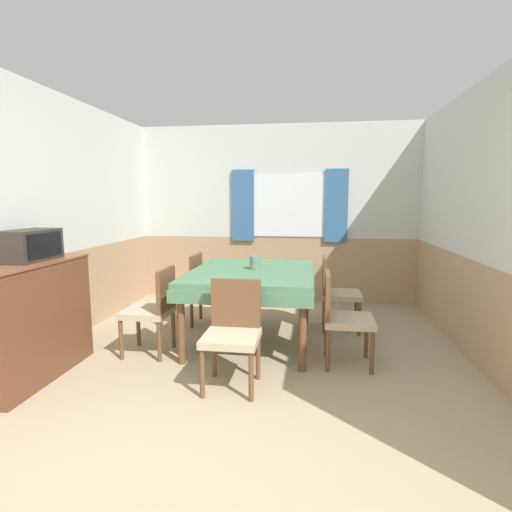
# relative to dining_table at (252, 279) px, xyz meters

# --- Properties ---
(wall_back) EXTENTS (4.49, 0.10, 2.60)m
(wall_back) POSITION_rel_dining_table_xyz_m (0.09, 1.85, 0.63)
(wall_back) COLOR silver
(wall_back) RESTS_ON ground_plane
(wall_left) EXTENTS (0.05, 4.68, 2.60)m
(wall_left) POSITION_rel_dining_table_xyz_m (-1.99, -0.31, 0.63)
(wall_left) COLOR silver
(wall_left) RESTS_ON ground_plane
(wall_right) EXTENTS (0.05, 4.68, 2.60)m
(wall_right) POSITION_rel_dining_table_xyz_m (2.15, -0.31, 0.63)
(wall_right) COLOR silver
(wall_right) RESTS_ON ground_plane
(dining_table) EXTENTS (1.30, 1.60, 0.78)m
(dining_table) POSITION_rel_dining_table_xyz_m (0.00, 0.00, 0.00)
(dining_table) COLOR #4C7A56
(dining_table) RESTS_ON ground_plane
(chair_left_near) EXTENTS (0.44, 0.44, 0.86)m
(chair_left_near) POSITION_rel_dining_table_xyz_m (-0.90, -0.50, -0.20)
(chair_left_near) COLOR brown
(chair_left_near) RESTS_ON ground_plane
(chair_head_near) EXTENTS (0.44, 0.44, 0.86)m
(chair_head_near) POSITION_rel_dining_table_xyz_m (-0.00, -1.05, -0.20)
(chair_head_near) COLOR brown
(chair_head_near) RESTS_ON ground_plane
(chair_right_near) EXTENTS (0.44, 0.44, 0.86)m
(chair_right_near) POSITION_rel_dining_table_xyz_m (0.90, -0.50, -0.20)
(chair_right_near) COLOR brown
(chair_right_near) RESTS_ON ground_plane
(chair_left_far) EXTENTS (0.44, 0.44, 0.86)m
(chair_left_far) POSITION_rel_dining_table_xyz_m (-0.90, 0.50, -0.20)
(chair_left_far) COLOR brown
(chair_left_far) RESTS_ON ground_plane
(chair_right_far) EXTENTS (0.44, 0.44, 0.86)m
(chair_right_far) POSITION_rel_dining_table_xyz_m (0.90, 0.50, -0.20)
(chair_right_far) COLOR brown
(chair_right_far) RESTS_ON ground_plane
(sideboard) EXTENTS (0.46, 1.15, 1.00)m
(sideboard) POSITION_rel_dining_table_xyz_m (-1.73, -1.16, -0.16)
(sideboard) COLOR brown
(sideboard) RESTS_ON ground_plane
(tv) EXTENTS (0.29, 0.51, 0.26)m
(tv) POSITION_rel_dining_table_xyz_m (-1.74, -1.07, 0.46)
(tv) COLOR #2D2823
(tv) RESTS_ON sideboard
(vase) EXTENTS (0.12, 0.12, 0.14)m
(vase) POSITION_rel_dining_table_xyz_m (0.02, 0.05, 0.17)
(vase) COLOR slate
(vase) RESTS_ON dining_table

